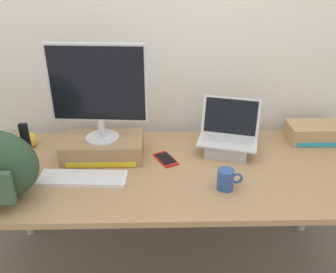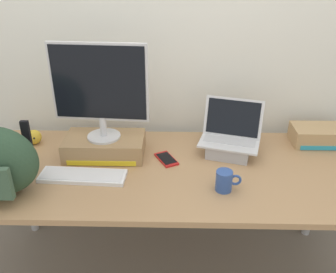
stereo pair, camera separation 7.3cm
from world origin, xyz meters
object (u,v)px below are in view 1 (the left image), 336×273
at_px(desktop_monitor, 98,90).
at_px(external_keyboard, 83,178).
at_px(coffee_mug, 226,179).
at_px(open_laptop, 228,142).
at_px(toner_box_yellow, 103,148).
at_px(cell_phone, 166,159).
at_px(plush_toy, 30,140).
at_px(toner_box_cyan, 316,132).

relative_size(desktop_monitor, external_keyboard, 1.18).
distance_m(desktop_monitor, coffee_mug, 0.75).
xyz_separation_m(external_keyboard, coffee_mug, (0.67, -0.08, 0.04)).
bearing_deg(open_laptop, external_keyboard, -144.46).
distance_m(toner_box_yellow, external_keyboard, 0.24).
relative_size(desktop_monitor, cell_phone, 2.97).
height_order(coffee_mug, plush_toy, coffee_mug).
relative_size(plush_toy, toner_box_cyan, 0.26).
xyz_separation_m(open_laptop, external_keyboard, (-0.74, -0.26, -0.05)).
relative_size(external_keyboard, coffee_mug, 3.58).
xyz_separation_m(plush_toy, toner_box_cyan, (1.63, 0.04, 0.01)).
bearing_deg(open_laptop, coffee_mug, -84.82).
height_order(toner_box_yellow, open_laptop, open_laptop).
distance_m(open_laptop, plush_toy, 1.10).
bearing_deg(plush_toy, coffee_mug, -22.51).
bearing_deg(coffee_mug, toner_box_yellow, 152.87).
bearing_deg(desktop_monitor, external_keyboard, -103.08).
xyz_separation_m(open_laptop, cell_phone, (-0.34, -0.09, -0.05)).
xyz_separation_m(toner_box_yellow, open_laptop, (0.67, 0.04, 0.01)).
bearing_deg(toner_box_cyan, external_keyboard, -163.07).
relative_size(toner_box_yellow, cell_phone, 2.48).
xyz_separation_m(toner_box_yellow, plush_toy, (-0.43, 0.12, -0.01)).
relative_size(external_keyboard, cell_phone, 2.52).
relative_size(coffee_mug, cell_phone, 0.70).
xyz_separation_m(external_keyboard, toner_box_cyan, (1.27, 0.39, 0.04)).
bearing_deg(external_keyboard, desktop_monitor, 75.79).
bearing_deg(desktop_monitor, open_laptop, 7.60).
bearing_deg(external_keyboard, open_laptop, 22.81).
height_order(external_keyboard, cell_phone, external_keyboard).
relative_size(toner_box_yellow, plush_toy, 5.02).
relative_size(toner_box_yellow, desktop_monitor, 0.84).
bearing_deg(toner_box_cyan, cell_phone, -166.59).
bearing_deg(cell_phone, coffee_mug, -71.26).
relative_size(toner_box_yellow, open_laptop, 1.17).
relative_size(desktop_monitor, open_laptop, 1.39).
bearing_deg(toner_box_cyan, coffee_mug, -141.82).
bearing_deg(coffee_mug, open_laptop, 79.35).
xyz_separation_m(coffee_mug, toner_box_cyan, (0.60, 0.47, 0.00)).
height_order(open_laptop, toner_box_cyan, open_laptop).
bearing_deg(cell_phone, plush_toy, 140.23).
xyz_separation_m(desktop_monitor, plush_toy, (-0.43, 0.12, -0.34)).
xyz_separation_m(open_laptop, coffee_mug, (-0.07, -0.35, -0.01)).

